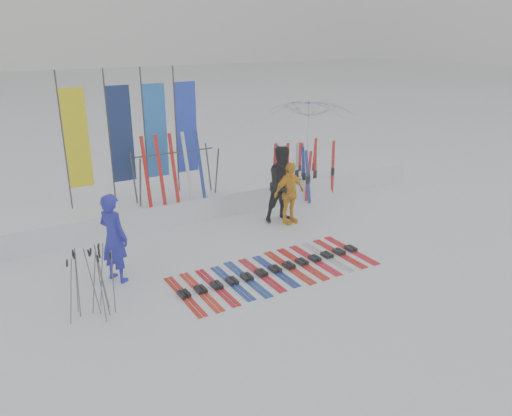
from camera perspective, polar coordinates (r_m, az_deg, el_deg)
ground at (r=9.77m, az=3.81°, el=-8.47°), size 120.00×120.00×0.00m
snow_bank at (r=13.38m, az=-7.30°, el=0.75°), size 14.00×1.60×0.60m
person_blue at (r=9.86m, az=-15.96°, el=-3.30°), size 0.67×0.77×1.76m
person_black at (r=12.50m, az=3.15°, el=2.72°), size 1.00×0.81×1.93m
person_yellow at (r=12.40m, az=3.82°, el=1.71°), size 0.96×0.48×1.57m
tent_canopy at (r=16.56m, az=6.16°, el=8.01°), size 3.35×3.40×2.57m
ski_row at (r=10.16m, az=2.24°, el=-7.05°), size 4.13×1.70×0.07m
pole_cluster at (r=8.88m, az=-18.09°, el=-8.10°), size 0.79×0.62×1.25m
feather_flags at (r=12.56m, az=-13.61°, el=8.31°), size 3.31×0.11×3.20m
ski_rack at (r=12.51m, az=-9.15°, el=4.51°), size 2.04×0.80×1.23m
upright_skis at (r=14.41m, az=4.91°, el=4.22°), size 1.60×1.15×1.67m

